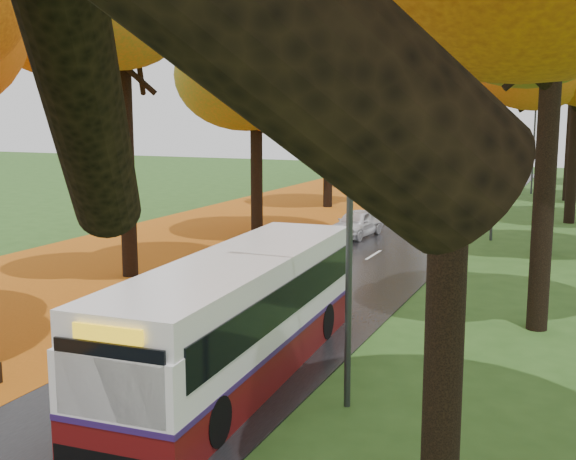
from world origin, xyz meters
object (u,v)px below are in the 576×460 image
Objects in this scene: streetlamp_mid at (490,144)px; car_dark at (419,194)px; car_silver at (395,206)px; bus at (239,313)px; car_white at (357,223)px; streetlamp_near at (338,189)px; streetlamp_far at (531,132)px.

streetlamp_mid is 1.83× the size of car_dark.
car_silver is 6.63m from car_dark.
bus reaches higher than car_white.
streetlamp_near is 2.00× the size of car_white.
car_silver is at bearing 96.60° from car_white.
car_dark is (-3.56, 33.81, -0.86)m from bus.
streetlamp_mid is 21.64m from bus.
streetlamp_mid is 0.73× the size of bus.
car_dark is at bearing 116.60° from streetlamp_mid.
car_white reaches higher than car_silver.
streetlamp_far reaches higher than car_silver.
car_white is 1.05× the size of car_silver.
bus is at bearing -73.94° from car_silver.
bus is at bearing -97.35° from streetlamp_mid.
bus is 2.51× the size of car_dark.
car_white is at bearing -80.59° from car_silver.
car_silver is at bearing -70.54° from car_dark.
car_white reaches higher than car_dark.
car_silver is at bearing 102.48° from streetlamp_near.
bus is 19.79m from car_white.
streetlamp_near is 22.00m from streetlamp_mid.
car_white is at bearing -163.97° from streetlamp_mid.
streetlamp_far is at bearing 77.78° from car_silver.
streetlamp_mid is 9.48m from car_silver.
bus is (-2.74, -21.23, -3.17)m from streetlamp_mid.
streetlamp_far is (0.00, 22.00, 0.00)m from streetlamp_mid.
bus is at bearing -65.52° from car_dark.
car_dark is at bearing -123.74° from streetlamp_far.
car_white is at bearing 96.63° from bus.
streetlamp_far is 2.11× the size of car_silver.
streetlamp_mid is 14.63m from car_dark.
streetlamp_near is at bearing -18.79° from bus.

